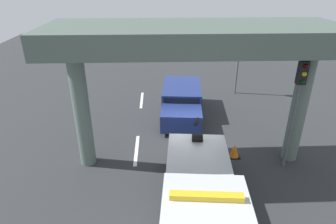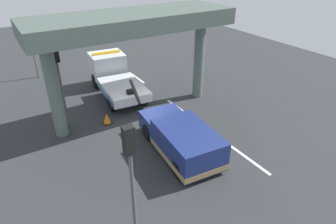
% 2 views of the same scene
% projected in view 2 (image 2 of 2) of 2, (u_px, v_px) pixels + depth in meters
% --- Properties ---
extents(ground_plane, '(60.00, 40.00, 0.10)m').
position_uv_depth(ground_plane, '(144.00, 120.00, 17.27)').
color(ground_plane, '#2D3033').
extents(lane_stripe_west, '(2.60, 0.16, 0.01)m').
position_uv_depth(lane_stripe_west, '(249.00, 159.00, 13.91)').
color(lane_stripe_west, silver).
rests_on(lane_stripe_west, ground).
extents(lane_stripe_mid, '(2.60, 0.16, 0.01)m').
position_uv_depth(lane_stripe_mid, '(179.00, 108.00, 18.37)').
color(lane_stripe_mid, silver).
rests_on(lane_stripe_mid, ground).
extents(lane_stripe_east, '(2.60, 0.16, 0.01)m').
position_uv_depth(lane_stripe_east, '(136.00, 77.00, 22.83)').
color(lane_stripe_east, silver).
rests_on(lane_stripe_east, ground).
extents(tow_truck_white, '(7.33, 2.92, 2.46)m').
position_uv_depth(tow_truck_white, '(114.00, 75.00, 20.06)').
color(tow_truck_white, silver).
rests_on(tow_truck_white, ground).
extents(towed_van_green, '(5.37, 2.63, 1.58)m').
position_uv_depth(towed_van_green, '(181.00, 139.00, 14.00)').
color(towed_van_green, navy).
rests_on(towed_van_green, ground).
extents(overpass_structure, '(3.60, 11.01, 5.89)m').
position_uv_depth(overpass_structure, '(133.00, 28.00, 15.42)').
color(overpass_structure, '#596B60').
rests_on(overpass_structure, ground).
extents(traffic_light_near, '(0.39, 0.32, 4.47)m').
position_uv_depth(traffic_light_near, '(130.00, 162.00, 8.63)').
color(traffic_light_near, '#515456').
rests_on(traffic_light_near, ground).
extents(traffic_light_far, '(0.39, 0.32, 4.68)m').
position_uv_depth(traffic_light_far, '(58.00, 69.00, 14.88)').
color(traffic_light_far, '#515456').
rests_on(traffic_light_far, ground).
extents(traffic_light_mid, '(0.39, 0.32, 4.39)m').
position_uv_depth(traffic_light_mid, '(29.00, 36.00, 21.29)').
color(traffic_light_mid, '#515456').
rests_on(traffic_light_mid, ground).
extents(traffic_cone_orange, '(0.52, 0.52, 0.61)m').
position_uv_depth(traffic_cone_orange, '(107.00, 119.00, 16.69)').
color(traffic_cone_orange, orange).
rests_on(traffic_cone_orange, ground).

